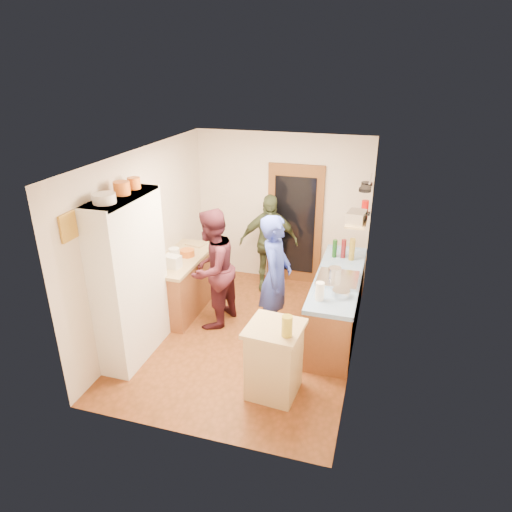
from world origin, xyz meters
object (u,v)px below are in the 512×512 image
at_px(island_base, 274,362).
at_px(person_hob, 277,278).
at_px(hutch_body, 130,279).
at_px(right_counter_base, 337,305).
at_px(person_back, 269,243).
at_px(person_left, 215,268).

height_order(island_base, person_hob, person_hob).
distance_m(hutch_body, person_hob, 1.96).
bearing_deg(right_counter_base, island_base, -108.55).
bearing_deg(person_back, hutch_body, -136.01).
bearing_deg(person_hob, island_base, -170.05).
distance_m(island_base, person_back, 2.76).
relative_size(hutch_body, person_hob, 1.22).
bearing_deg(right_counter_base, hutch_body, -152.53).
bearing_deg(person_left, hutch_body, -25.34).
xyz_separation_m(island_base, person_left, (-1.22, 1.30, 0.46)).
relative_size(person_hob, person_back, 1.07).
height_order(hutch_body, person_left, hutch_body).
distance_m(person_hob, person_back, 1.49).
bearing_deg(hutch_body, person_back, 62.71).
height_order(person_hob, person_back, person_hob).
relative_size(hutch_body, right_counter_base, 1.00).
bearing_deg(person_left, right_counter_base, 109.61).
relative_size(person_hob, person_left, 1.01).
bearing_deg(hutch_body, person_hob, 29.12).
bearing_deg(island_base, person_back, 106.19).
bearing_deg(right_counter_base, person_back, 140.82).
height_order(right_counter_base, person_back, person_back).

